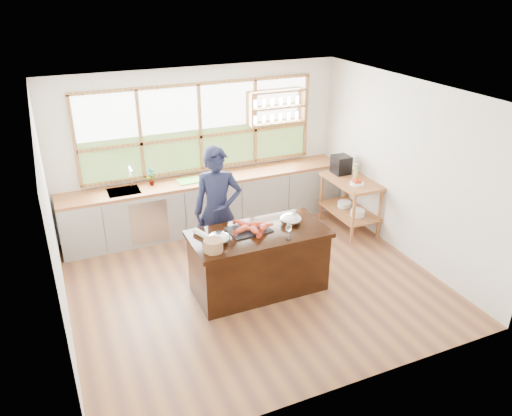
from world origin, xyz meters
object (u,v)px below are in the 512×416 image
island (259,261)px  wicker_basket (213,246)px  cook (218,211)px  espresso_machine (341,165)px

island → wicker_basket: wicker_basket is taller
cook → espresso_machine: (2.50, 0.70, 0.11)m
espresso_machine → wicker_basket: espresso_machine is taller
island → cook: (-0.31, 0.74, 0.50)m
cook → espresso_machine: 2.60m
island → espresso_machine: 2.69m
cook → wicker_basket: (-0.41, -0.98, 0.03)m
cook → wicker_basket: size_ratio=7.84×
island → espresso_machine: (2.19, 1.44, 0.60)m
cook → wicker_basket: 1.06m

